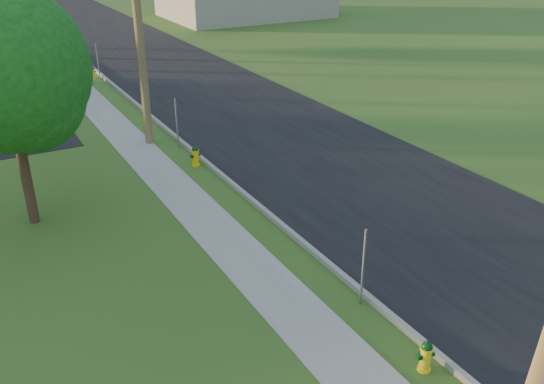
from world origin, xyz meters
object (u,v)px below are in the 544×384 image
Objects in this scene: utility_pole_mid at (138,16)px; hydrant_mid at (195,156)px; hydrant_near at (426,356)px; hydrant_far at (93,72)px; tree_verge at (10,76)px.

utility_pole_mid is 5.57m from hydrant_mid.
hydrant_near is at bearing -90.48° from hydrant_mid.
hydrant_near is at bearing -89.94° from hydrant_far.
utility_pole_mid reaches higher than hydrant_far.
hydrant_mid reaches higher than hydrant_near.
hydrant_far is (-0.13, 14.74, -0.04)m from hydrant_mid.
hydrant_mid is at bearing -77.12° from utility_pole_mid.
utility_pole_mid is 15.88m from hydrant_near.
utility_pole_mid is at bearing 102.88° from hydrant_mid.
hydrant_far is (5.64, 16.42, -4.04)m from tree_verge.
tree_verge is 17.83m from hydrant_far.
hydrant_near is 12.08m from hydrant_mid.
tree_verge is at bearing -163.72° from hydrant_mid.
tree_verge is at bearing 118.59° from hydrant_near.
tree_verge is (-5.05, -4.80, -0.55)m from utility_pole_mid.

